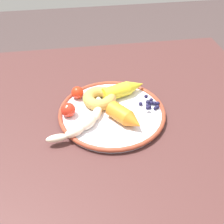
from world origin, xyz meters
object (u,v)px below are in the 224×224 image
(banana, at_px, (85,121))
(carrot_yellow, at_px, (124,89))
(donut, at_px, (99,98))
(tomato_near, at_px, (68,110))
(tomato_mid, at_px, (77,93))
(plate, at_px, (112,113))
(dining_table, at_px, (95,144))
(blueberry_pile, at_px, (150,104))
(carrot_orange, at_px, (125,117))

(banana, bearing_deg, carrot_yellow, -137.53)
(donut, bearing_deg, tomato_near, 25.79)
(carrot_yellow, bearing_deg, tomato_mid, -3.15)
(plate, bearing_deg, donut, -58.61)
(dining_table, xyz_separation_m, tomato_mid, (0.04, -0.10, 0.12))
(carrot_yellow, relative_size, tomato_mid, 3.77)
(banana, distance_m, tomato_mid, 0.12)
(dining_table, height_order, blueberry_pile, blueberry_pile)
(tomato_near, bearing_deg, dining_table, 164.19)
(carrot_yellow, relative_size, blueberry_pile, 2.29)
(dining_table, relative_size, carrot_yellow, 7.77)
(donut, bearing_deg, blueberry_pile, 165.38)
(plate, xyz_separation_m, carrot_yellow, (-0.05, -0.07, 0.02))
(tomato_mid, bearing_deg, carrot_yellow, 176.85)
(plate, bearing_deg, tomato_near, -1.95)
(banana, height_order, blueberry_pile, banana)
(carrot_orange, height_order, tomato_mid, carrot_orange)
(carrot_orange, bearing_deg, plate, -61.18)
(carrot_orange, bearing_deg, banana, -4.79)
(dining_table, distance_m, blueberry_pile, 0.20)
(banana, relative_size, tomato_near, 4.13)
(blueberry_pile, bearing_deg, plate, 5.41)
(carrot_yellow, bearing_deg, carrot_orange, 80.92)
(plate, relative_size, blueberry_pile, 4.95)
(carrot_orange, xyz_separation_m, carrot_yellow, (-0.02, -0.12, -0.00))
(carrot_yellow, bearing_deg, tomato_near, 22.65)
(carrot_orange, height_order, blueberry_pile, carrot_orange)
(blueberry_pile, relative_size, tomato_mid, 1.65)
(tomato_mid, bearing_deg, donut, 150.91)
(banana, bearing_deg, blueberry_pile, -164.67)
(banana, height_order, carrot_orange, carrot_orange)
(dining_table, distance_m, carrot_orange, 0.15)
(plate, bearing_deg, dining_table, 15.88)
(carrot_orange, distance_m, tomato_mid, 0.18)
(carrot_yellow, height_order, tomato_mid, carrot_yellow)
(donut, distance_m, tomato_mid, 0.07)
(dining_table, relative_size, carrot_orange, 9.74)
(plate, height_order, tomato_mid, tomato_mid)
(blueberry_pile, height_order, tomato_near, tomato_near)
(tomato_mid, bearing_deg, dining_table, 111.18)
(plate, distance_m, blueberry_pile, 0.11)
(banana, height_order, carrot_yellow, carrot_yellow)
(carrot_orange, xyz_separation_m, blueberry_pile, (-0.08, -0.06, -0.01))
(tomato_near, height_order, tomato_mid, tomato_near)
(carrot_orange, bearing_deg, tomato_near, -20.39)
(banana, distance_m, blueberry_pile, 0.20)
(dining_table, relative_size, banana, 6.56)
(banana, relative_size, carrot_yellow, 1.18)
(dining_table, relative_size, plate, 3.59)
(banana, xyz_separation_m, tomato_near, (0.04, -0.05, 0.01))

